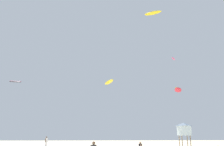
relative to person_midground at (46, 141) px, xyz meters
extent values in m
sphere|color=brown|center=(8.84, -22.01, 0.59)|extent=(0.23, 0.23, 0.23)
cylinder|color=silver|center=(-0.04, -0.09, -0.60)|extent=(0.17, 0.17, 0.88)
cylinder|color=silver|center=(0.04, 0.09, -0.60)|extent=(0.17, 0.17, 0.88)
cylinder|color=silver|center=(0.00, 0.00, 0.17)|extent=(0.40, 0.40, 0.66)
cylinder|color=brown|center=(-0.10, -0.22, 0.14)|extent=(0.12, 0.12, 0.61)
cylinder|color=brown|center=(0.10, 0.22, 0.14)|extent=(0.12, 0.12, 0.61)
sphere|color=brown|center=(0.00, 0.00, 0.62)|extent=(0.24, 0.24, 0.24)
sphere|color=tan|center=(13.25, -16.55, 0.39)|extent=(0.21, 0.21, 0.21)
cylinder|color=#8C704C|center=(25.06, 2.36, -0.09)|extent=(0.14, 0.14, 1.90)
cylinder|color=#8C704C|center=(25.06, 0.86, -0.09)|extent=(0.14, 0.14, 1.90)
cylinder|color=#8C704C|center=(23.56, 2.36, -0.09)|extent=(0.14, 0.14, 1.90)
cylinder|color=#8C704C|center=(23.56, 0.86, -0.09)|extent=(0.14, 0.14, 1.90)
cube|color=silver|center=(24.31, 1.61, 1.71)|extent=(2.00, 2.00, 1.70)
pyramid|color=slate|center=(24.31, 1.61, 2.83)|extent=(2.30, 2.30, 0.55)
ellipsoid|color=#E5598C|center=(27.43, 13.59, 19.66)|extent=(1.95, 2.58, 0.53)
cylinder|color=blue|center=(27.43, 13.59, 19.77)|extent=(1.29, 2.07, 0.11)
ellipsoid|color=yellow|center=(10.45, -3.78, 9.42)|extent=(1.92, 3.88, 0.53)
ellipsoid|color=yellow|center=(19.65, 1.20, 25.33)|extent=(3.65, 2.54, 0.55)
ellipsoid|color=#2D2D33|center=(-6.79, 1.26, 10.48)|extent=(2.26, 1.08, 0.41)
cylinder|color=#E5598C|center=(-6.79, 1.26, 10.58)|extent=(1.98, 0.51, 0.10)
ellipsoid|color=red|center=(25.27, 5.74, 10.02)|extent=(3.34, 4.34, 0.98)
cylinder|color=yellow|center=(25.27, 5.74, 10.22)|extent=(2.24, 3.48, 0.19)
camera|label=1|loc=(9.51, -39.32, 1.33)|focal=35.40mm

